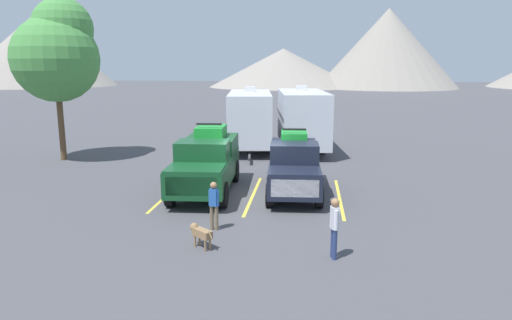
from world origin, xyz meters
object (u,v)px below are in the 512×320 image
pickup_truck_a (206,161)px  camper_trailer_b (302,117)px  camper_trailer_a (250,117)px  dog (200,232)px  person_a (214,202)px  pickup_truck_b (294,164)px  person_b (334,224)px

pickup_truck_a → camper_trailer_b: bearing=68.5°
camper_trailer_a → dog: size_ratio=10.53×
camper_trailer_b → pickup_truck_a: bearing=-111.5°
pickup_truck_a → person_a: size_ratio=3.71×
pickup_truck_a → person_a: 4.57m
camper_trailer_a → camper_trailer_b: camper_trailer_b is taller
person_a → dog: (-0.10, -1.43, -0.44)m
camper_trailer_a → dog: camper_trailer_a is taller
pickup_truck_b → camper_trailer_a: (-2.96, 9.24, 0.81)m
dog → pickup_truck_a: bearing=100.7°
camper_trailer_a → person_a: camper_trailer_a is taller
person_a → person_b: (3.58, -1.77, 0.07)m
person_a → person_b: 4.00m
camper_trailer_a → person_b: bearing=-74.8°
pickup_truck_a → pickup_truck_b: pickup_truck_a is taller
pickup_truck_b → person_a: bearing=-116.4°
pickup_truck_a → person_b: pickup_truck_a is taller
pickup_truck_b → camper_trailer_a: camper_trailer_a is taller
pickup_truck_a → person_a: pickup_truck_a is taller
pickup_truck_b → camper_trailer_b: size_ratio=0.67×
camper_trailer_a → camper_trailer_b: size_ratio=1.01×
pickup_truck_b → person_b: (1.29, -6.39, -0.19)m
dog → camper_trailer_b: bearing=80.4°
pickup_truck_b → person_b: bearing=-78.6°
pickup_truck_a → person_b: 7.81m
pickup_truck_b → person_b: pickup_truck_b is taller
person_a → dog: size_ratio=2.01×
camper_trailer_b → camper_trailer_a: bearing=175.5°
person_b → dog: (-3.68, 0.34, -0.51)m
camper_trailer_b → person_a: size_ratio=5.17×
pickup_truck_a → camper_trailer_a: bearing=86.8°
pickup_truck_b → camper_trailer_b: (0.14, 9.00, 0.86)m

